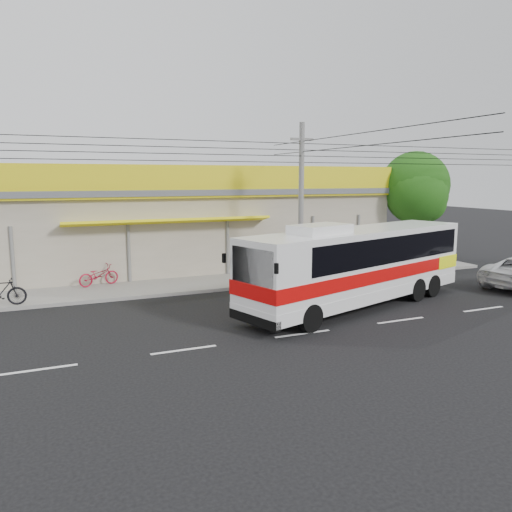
{
  "coord_description": "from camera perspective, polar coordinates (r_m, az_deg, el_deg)",
  "views": [
    {
      "loc": [
        -7.58,
        -16.46,
        5.08
      ],
      "look_at": [
        0.24,
        2.0,
        1.93
      ],
      "focal_mm": 35.0,
      "sensor_mm": 36.0,
      "label": 1
    }
  ],
  "objects": [
    {
      "name": "ground",
      "position": [
        18.82,
        1.71,
        -6.74
      ],
      "size": [
        120.0,
        120.0,
        0.0
      ],
      "primitive_type": "plane",
      "color": "black",
      "rests_on": "ground"
    },
    {
      "name": "sidewalk",
      "position": [
        24.23,
        -4.23,
        -3.02
      ],
      "size": [
        30.0,
        3.2,
        0.15
      ],
      "primitive_type": "cube",
      "color": "slate",
      "rests_on": "ground"
    },
    {
      "name": "lane_markings",
      "position": [
        16.68,
        5.33,
        -8.85
      ],
      "size": [
        50.0,
        0.12,
        0.01
      ],
      "primitive_type": null,
      "color": "silver",
      "rests_on": "ground"
    },
    {
      "name": "storefront_building",
      "position": [
        29.14,
        -7.8,
        3.37
      ],
      "size": [
        22.6,
        9.2,
        5.7
      ],
      "color": "gray",
      "rests_on": "ground"
    },
    {
      "name": "coach_bus",
      "position": [
        20.17,
        11.97,
        -0.53
      ],
      "size": [
        11.29,
        5.67,
        3.42
      ],
      "rotation": [
        0.0,
        0.0,
        0.31
      ],
      "color": "silver",
      "rests_on": "ground"
    },
    {
      "name": "motorbike_red",
      "position": [
        24.14,
        -17.54,
        -2.09
      ],
      "size": [
        1.97,
        1.15,
        0.98
      ],
      "primitive_type": "imported",
      "rotation": [
        0.0,
        0.0,
        1.86
      ],
      "color": "maroon",
      "rests_on": "sidewalk"
    },
    {
      "name": "motorbike_dark",
      "position": [
        21.73,
        -27.18,
        -3.68
      ],
      "size": [
        1.89,
        0.64,
        1.12
      ],
      "primitive_type": "imported",
      "rotation": [
        0.0,
        0.0,
        1.51
      ],
      "color": "black",
      "rests_on": "sidewalk"
    },
    {
      "name": "utility_pole",
      "position": [
        23.45,
        5.25,
        11.76
      ],
      "size": [
        34.0,
        14.0,
        7.58
      ],
      "color": "slate",
      "rests_on": "ground"
    },
    {
      "name": "tree_near",
      "position": [
        31.47,
        17.93,
        7.44
      ],
      "size": [
        4.01,
        4.01,
        6.65
      ],
      "color": "#332014",
      "rests_on": "ground"
    },
    {
      "name": "tree_far",
      "position": [
        31.09,
        18.04,
        6.61
      ],
      "size": [
        3.62,
        3.62,
        6.0
      ],
      "color": "#332014",
      "rests_on": "ground"
    }
  ]
}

